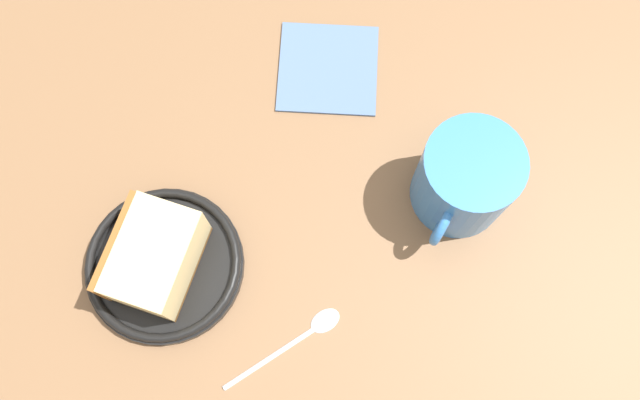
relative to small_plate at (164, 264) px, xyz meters
The scene contains 6 objects.
ground_plane 11.54cm from the small_plate, ahead, with size 113.56×113.56×3.58cm, color brown.
small_plate is the anchor object (origin of this frame).
cake_slice 3.19cm from the small_plate, 169.07° to the left, with size 8.53×10.61×6.03cm.
tea_mug 29.55cm from the small_plate, 21.96° to the left, with size 9.20×11.42×9.48cm.
teaspoon 14.98cm from the small_plate, 17.72° to the right, with size 10.55×9.29×0.80cm.
folded_napkin 26.34cm from the small_plate, 60.97° to the left, with size 10.34×10.32×0.60cm, color slate.
Camera 1 is at (5.18, -10.76, 64.47)cm, focal length 37.92 mm.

